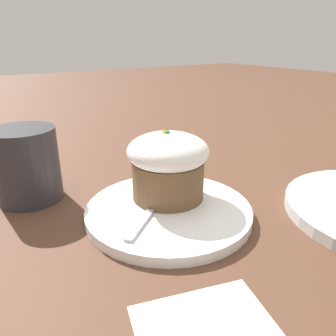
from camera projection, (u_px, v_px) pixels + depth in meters
ground_plane at (169, 215)px, 0.44m from camera, size 4.00×4.00×0.00m
dessert_plate at (169, 211)px, 0.44m from camera, size 0.22×0.22×0.01m
carrot_cake at (168, 164)px, 0.45m from camera, size 0.11×0.11×0.10m
spoon at (154, 205)px, 0.44m from camera, size 0.09×0.11×0.01m
coffee_cup at (26, 164)px, 0.47m from camera, size 0.13×0.09×0.11m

